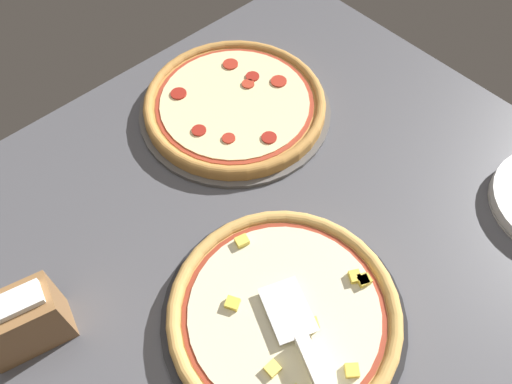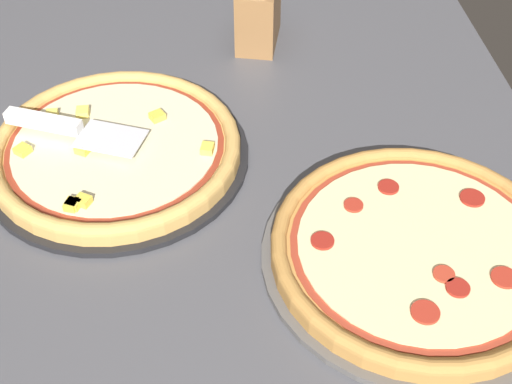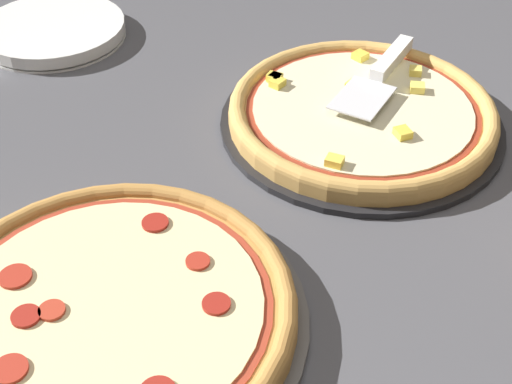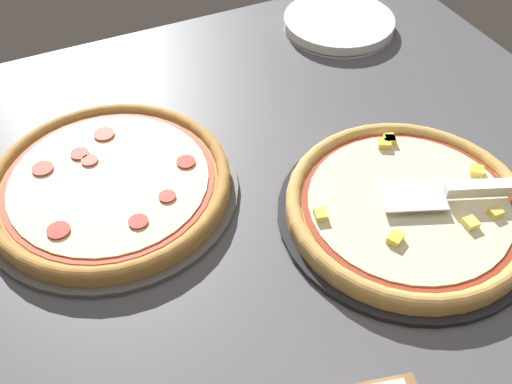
% 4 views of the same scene
% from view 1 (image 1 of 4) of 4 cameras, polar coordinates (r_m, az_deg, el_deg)
% --- Properties ---
extents(ground_plane, '(1.49, 1.18, 0.04)m').
position_cam_1_polar(ground_plane, '(0.93, -1.97, -10.50)').
color(ground_plane, '#4C4C51').
extents(pizza_pan_front, '(0.42, 0.42, 0.01)m').
position_cam_1_polar(pizza_pan_front, '(0.88, 3.17, -14.05)').
color(pizza_pan_front, black).
rests_on(pizza_pan_front, ground_plane).
extents(pizza_front, '(0.39, 0.39, 0.03)m').
position_cam_1_polar(pizza_front, '(0.86, 3.25, -13.58)').
color(pizza_front, tan).
rests_on(pizza_front, pizza_pan_front).
extents(pizza_pan_back, '(0.43, 0.43, 0.01)m').
position_cam_1_polar(pizza_pan_back, '(1.14, -2.40, 9.38)').
color(pizza_pan_back, '#565451').
rests_on(pizza_pan_back, ground_plane).
extents(pizza_back, '(0.40, 0.40, 0.03)m').
position_cam_1_polar(pizza_back, '(1.12, -2.44, 10.10)').
color(pizza_back, '#B77F3D').
rests_on(pizza_back, pizza_pan_back).
extents(serving_spatula, '(0.13, 0.23, 0.02)m').
position_cam_1_polar(serving_spatula, '(0.81, 6.23, -18.44)').
color(serving_spatula, silver).
rests_on(serving_spatula, pizza_front).
extents(napkin_holder, '(0.14, 0.10, 0.13)m').
position_cam_1_polar(napkin_holder, '(0.89, -25.28, -13.31)').
color(napkin_holder, olive).
rests_on(napkin_holder, ground_plane).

